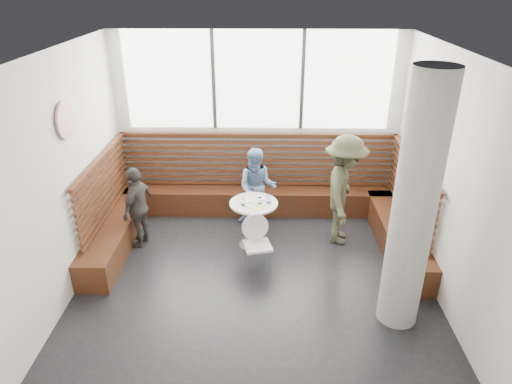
{
  "coord_description": "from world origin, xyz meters",
  "views": [
    {
      "loc": [
        0.14,
        -5.26,
        4.03
      ],
      "look_at": [
        0.0,
        1.0,
        1.0
      ],
      "focal_mm": 32.0,
      "sensor_mm": 36.0,
      "label": 1
    }
  ],
  "objects_px": {
    "cafe_chair": "(258,239)",
    "child_back": "(257,188)",
    "cafe_table": "(254,215)",
    "concrete_column": "(414,207)",
    "adult_man": "(344,190)",
    "child_left": "(138,207)"
  },
  "relations": [
    {
      "from": "concrete_column",
      "to": "child_left",
      "type": "bearing_deg",
      "value": 155.44
    },
    {
      "from": "cafe_table",
      "to": "cafe_chair",
      "type": "distance_m",
      "value": 0.61
    },
    {
      "from": "cafe_chair",
      "to": "child_left",
      "type": "relative_size",
      "value": 0.63
    },
    {
      "from": "adult_man",
      "to": "child_back",
      "type": "xyz_separation_m",
      "value": [
        -1.39,
        0.53,
        -0.21
      ]
    },
    {
      "from": "cafe_table",
      "to": "child_left",
      "type": "bearing_deg",
      "value": 179.03
    },
    {
      "from": "concrete_column",
      "to": "child_left",
      "type": "height_order",
      "value": "concrete_column"
    },
    {
      "from": "cafe_table",
      "to": "child_back",
      "type": "height_order",
      "value": "child_back"
    },
    {
      "from": "cafe_chair",
      "to": "adult_man",
      "type": "distance_m",
      "value": 1.63
    },
    {
      "from": "adult_man",
      "to": "child_back",
      "type": "distance_m",
      "value": 1.5
    },
    {
      "from": "cafe_chair",
      "to": "child_left",
      "type": "height_order",
      "value": "child_left"
    },
    {
      "from": "concrete_column",
      "to": "adult_man",
      "type": "bearing_deg",
      "value": 103.79
    },
    {
      "from": "cafe_table",
      "to": "adult_man",
      "type": "xyz_separation_m",
      "value": [
        1.43,
        0.21,
        0.35
      ]
    },
    {
      "from": "cafe_table",
      "to": "adult_man",
      "type": "height_order",
      "value": "adult_man"
    },
    {
      "from": "cafe_chair",
      "to": "child_back",
      "type": "xyz_separation_m",
      "value": [
        -0.04,
        1.34,
        0.2
      ]
    },
    {
      "from": "cafe_chair",
      "to": "child_back",
      "type": "height_order",
      "value": "child_back"
    },
    {
      "from": "cafe_chair",
      "to": "adult_man",
      "type": "height_order",
      "value": "adult_man"
    },
    {
      "from": "concrete_column",
      "to": "child_left",
      "type": "xyz_separation_m",
      "value": [
        -3.72,
        1.7,
        -0.93
      ]
    },
    {
      "from": "concrete_column",
      "to": "adult_man",
      "type": "distance_m",
      "value": 2.06
    },
    {
      "from": "concrete_column",
      "to": "cafe_table",
      "type": "relative_size",
      "value": 4.09
    },
    {
      "from": "concrete_column",
      "to": "child_back",
      "type": "bearing_deg",
      "value": 127.52
    },
    {
      "from": "cafe_table",
      "to": "cafe_chair",
      "type": "relative_size",
      "value": 0.93
    },
    {
      "from": "cafe_chair",
      "to": "child_left",
      "type": "bearing_deg",
      "value": 147.24
    }
  ]
}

